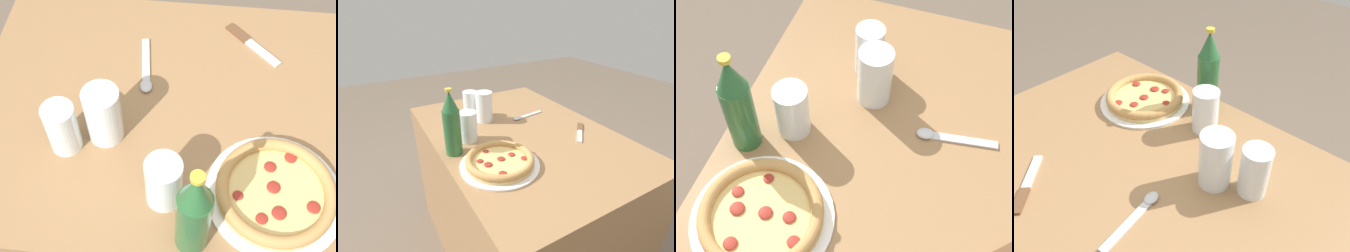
{
  "view_description": "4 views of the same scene",
  "coord_description": "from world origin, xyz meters",
  "views": [
    {
      "loc": [
        -0.01,
        0.69,
        1.69
      ],
      "look_at": [
        0.06,
        0.11,
        0.84
      ],
      "focal_mm": 50.0,
      "sensor_mm": 36.0,
      "label": 1
    },
    {
      "loc": [
        -0.91,
        0.6,
        1.33
      ],
      "look_at": [
        0.03,
        0.06,
        0.8
      ],
      "focal_mm": 28.0,
      "sensor_mm": 36.0,
      "label": 2
    },
    {
      "loc": [
        -0.53,
        -0.08,
        1.66
      ],
      "look_at": [
        0.04,
        0.11,
        0.84
      ],
      "focal_mm": 50.0,
      "sensor_mm": 36.0,
      "label": 3
    },
    {
      "loc": [
        0.52,
        -0.38,
        1.4
      ],
      "look_at": [
        0.06,
        0.12,
        0.85
      ],
      "focal_mm": 35.0,
      "sensor_mm": 36.0,
      "label": 4
    }
  ],
  "objects": [
    {
      "name": "spoon",
      "position": [
        0.14,
        -0.1,
        0.77
      ],
      "size": [
        0.05,
        0.19,
        0.01
      ],
      "color": "silver",
      "rests_on": "table"
    },
    {
      "name": "beer_bottle",
      "position": [
        -0.02,
        0.33,
        0.89
      ],
      "size": [
        0.07,
        0.07,
        0.27
      ],
      "color": "#286033",
      "rests_on": "table"
    },
    {
      "name": "table",
      "position": [
        0.0,
        0.0,
        0.38
      ],
      "size": [
        1.12,
        0.78,
        0.76
      ],
      "color": "#997047",
      "rests_on": "ground_plane"
    },
    {
      "name": "glass_orange_juice",
      "position": [
        0.29,
        0.13,
        0.82
      ],
      "size": [
        0.07,
        0.07,
        0.14
      ],
      "color": "white",
      "rests_on": "table"
    },
    {
      "name": "glass_red_wine",
      "position": [
        0.05,
        0.24,
        0.82
      ],
      "size": [
        0.08,
        0.08,
        0.13
      ],
      "color": "white",
      "rests_on": "table"
    },
    {
      "name": "pizza_salami",
      "position": [
        -0.19,
        0.21,
        0.78
      ],
      "size": [
        0.3,
        0.3,
        0.04
      ],
      "color": "white",
      "rests_on": "table"
    },
    {
      "name": "glass_iced_tea",
      "position": [
        0.2,
        0.09,
        0.83
      ],
      "size": [
        0.08,
        0.08,
        0.15
      ],
      "color": "white",
      "rests_on": "table"
    }
  ]
}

